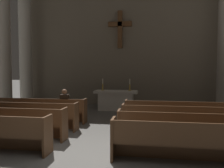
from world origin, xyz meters
TOP-DOWN VIEW (x-y plane):
  - ground_plane at (0.00, 0.00)m, footprint 80.00×80.00m
  - pew_left_row_2 at (-2.71, 1.05)m, footprint 3.88×0.50m
  - pew_left_row_3 at (-2.71, 2.13)m, footprint 3.88×0.50m
  - pew_left_row_4 at (-2.71, 3.22)m, footprint 3.88×0.50m
  - pew_right_row_1 at (2.71, -0.04)m, footprint 3.88×0.50m
  - pew_right_row_2 at (2.71, 1.05)m, footprint 3.88×0.50m
  - pew_right_row_3 at (2.71, 2.13)m, footprint 3.88×0.50m
  - pew_right_row_4 at (2.71, 3.22)m, footprint 3.88×0.50m
  - column_left_third at (-5.46, 5.10)m, footprint 1.08×1.08m
  - column_left_fourth at (-5.46, 7.14)m, footprint 1.08×1.08m
  - altar at (0.00, 6.28)m, footprint 2.20×0.90m
  - candlestick_left at (-0.70, 6.28)m, footprint 0.16×0.16m
  - candlestick_right at (0.70, 6.28)m, footprint 0.16×0.16m
  - apse_with_cross at (0.00, 8.16)m, footprint 12.06×0.50m
  - lone_worshipper at (-1.59, 3.25)m, footprint 0.32×0.43m

SIDE VIEW (x-z plane):
  - ground_plane at x=0.00m, z-range 0.00..0.00m
  - pew_left_row_2 at x=-2.71m, z-range 0.00..0.95m
  - pew_left_row_3 at x=-2.71m, z-range 0.00..0.95m
  - pew_left_row_4 at x=-2.71m, z-range 0.00..0.95m
  - pew_right_row_1 at x=2.71m, z-range 0.00..0.95m
  - pew_right_row_2 at x=2.71m, z-range 0.00..0.95m
  - pew_right_row_3 at x=2.71m, z-range 0.00..0.95m
  - pew_right_row_4 at x=2.71m, z-range 0.00..0.95m
  - altar at x=0.00m, z-range 0.03..1.04m
  - lone_worshipper at x=-1.59m, z-range 0.03..1.35m
  - candlestick_left at x=-0.70m, z-range 0.90..1.50m
  - candlestick_right at x=0.70m, z-range 0.90..1.50m
  - column_left_third at x=-5.46m, z-range -0.09..7.33m
  - column_left_fourth at x=-5.46m, z-range -0.09..7.33m
  - apse_with_cross at x=0.00m, z-range 0.00..7.98m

